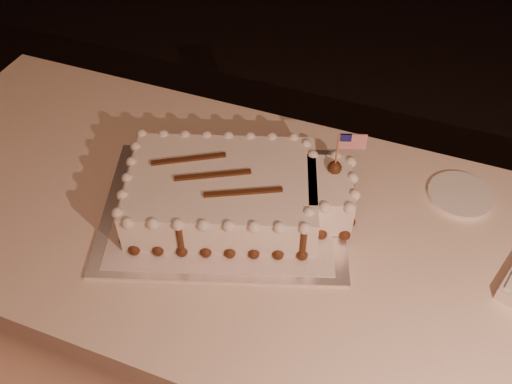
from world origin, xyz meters
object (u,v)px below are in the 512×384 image
(sheet_cake, at_px, (236,192))
(cake_board, at_px, (224,209))
(banquet_table, at_px, (348,346))
(side_plate, at_px, (460,195))

(sheet_cake, bearing_deg, cake_board, -161.03)
(cake_board, xyz_separation_m, sheet_cake, (0.03, 0.01, 0.06))
(banquet_table, distance_m, cake_board, 0.52)
(banquet_table, bearing_deg, cake_board, 176.41)
(cake_board, bearing_deg, side_plate, 6.48)
(side_plate, bearing_deg, sheet_cake, -154.38)
(banquet_table, relative_size, sheet_cake, 4.38)
(sheet_cake, distance_m, side_plate, 0.54)
(banquet_table, height_order, sheet_cake, sheet_cake)
(sheet_cake, bearing_deg, side_plate, 25.62)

